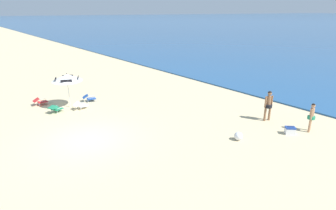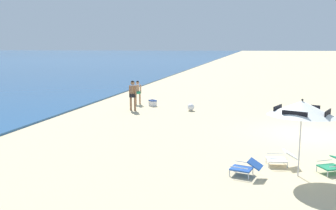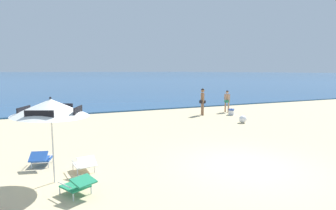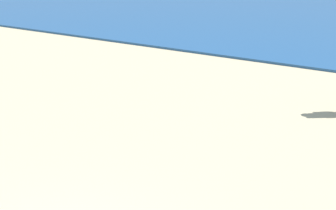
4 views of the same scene
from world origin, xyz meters
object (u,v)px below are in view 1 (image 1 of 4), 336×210
Objects in this scene: beach_umbrella_striped_main at (67,78)px; lounge_chair_facing_sea at (56,108)px; lounge_chair_spare_folded at (40,101)px; cooler_box at (290,130)px; person_standing_near_shore at (268,104)px; lounge_chair_under_umbrella at (89,98)px; lounge_chair_beside_umbrella at (81,105)px; person_standing_beside at (312,115)px; beach_ball at (238,136)px.

lounge_chair_facing_sea is (0.50, -1.08, -1.74)m from beach_umbrella_striped_main.
beach_umbrella_striped_main is at bearing 41.32° from lounge_chair_spare_folded.
beach_umbrella_striped_main is 4.42× the size of cooler_box.
person_standing_near_shore is 3.00× the size of cooler_box.
lounge_chair_beside_umbrella is at bearing -42.62° from lounge_chair_under_umbrella.
lounge_chair_spare_folded is 14.86m from person_standing_near_shore.
person_standing_near_shore is (11.17, 9.77, 0.77)m from lounge_chair_spare_folded.
person_standing_beside is (11.81, 8.74, -1.11)m from beach_umbrella_striped_main.
beach_ball is (9.31, 4.47, -0.06)m from lounge_chair_beside_umbrella.
lounge_chair_beside_umbrella is (1.18, -1.08, -0.00)m from lounge_chair_under_umbrella.
person_standing_beside is (2.30, 0.43, -0.13)m from person_standing_near_shore.
beach_ball is (11.81, 6.35, -0.06)m from lounge_chair_spare_folded.
person_standing_near_shore is 4.19× the size of beach_ball.
person_standing_beside reaches higher than lounge_chair_facing_sea.
lounge_chair_spare_folded reaches higher than cooler_box.
beach_umbrella_striped_main is 14.73m from person_standing_beside.
beach_ball reaches higher than cooler_box.
lounge_chair_facing_sea is 2.20m from lounge_chair_spare_folded.
person_standing_beside is (10.97, 8.32, 0.64)m from lounge_chair_beside_umbrella.
beach_umbrella_striped_main is at bearing -153.67° from lounge_chair_beside_umbrella.
lounge_chair_beside_umbrella is 0.96× the size of lounge_chair_facing_sea.
person_standing_beside is (12.15, 7.24, 0.64)m from lounge_chair_under_umbrella.
lounge_chair_under_umbrella is 2.31× the size of beach_ball.
cooler_box is at bearing -111.43° from person_standing_beside.
lounge_chair_spare_folded is (-2.50, -1.88, 0.00)m from lounge_chair_beside_umbrella.
beach_umbrella_striped_main is 12.67m from person_standing_near_shore.
person_standing_near_shore is at bearing -169.45° from person_standing_beside.
lounge_chair_beside_umbrella is (0.84, 0.41, -1.75)m from beach_umbrella_striped_main.
person_standing_near_shore is at bearing 100.60° from beach_ball.
beach_umbrella_striped_main reaches higher than person_standing_beside.
lounge_chair_under_umbrella is at bearing 137.38° from lounge_chair_beside_umbrella.
lounge_chair_beside_umbrella is 0.61× the size of person_standing_beside.
beach_umbrella_striped_main is 2.78× the size of lounge_chair_beside_umbrella.
lounge_chair_under_umbrella is 1.65× the size of cooler_box.
beach_umbrella_striped_main is at bearing -146.26° from cooler_box.
lounge_chair_beside_umbrella reaches higher than lounge_chair_facing_sea.
lounge_chair_under_umbrella is at bearing 102.77° from beach_umbrella_striped_main.
beach_umbrella_striped_main is 2.33m from lounge_chair_under_umbrella.
lounge_chair_under_umbrella is 2.71m from lounge_chair_facing_sea.
lounge_chair_beside_umbrella is at bearing 26.33° from beach_umbrella_striped_main.
beach_umbrella_striped_main reaches higher than cooler_box.
lounge_chair_beside_umbrella is at bearing -145.72° from cooler_box.
lounge_chair_spare_folded is at bearing -143.11° from lounge_chair_beside_umbrella.
lounge_chair_beside_umbrella is at bearing -137.68° from person_standing_near_shore.
beach_umbrella_striped_main is at bearing -138.85° from person_standing_near_shore.
person_standing_beside is at bearing 40.96° from lounge_chair_facing_sea.
lounge_chair_beside_umbrella reaches higher than lounge_chair_spare_folded.
lounge_chair_facing_sea is 0.55× the size of person_standing_near_shore.
lounge_chair_spare_folded is at bearing -138.83° from person_standing_near_shore.
beach_umbrella_striped_main reaches higher than beach_ball.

